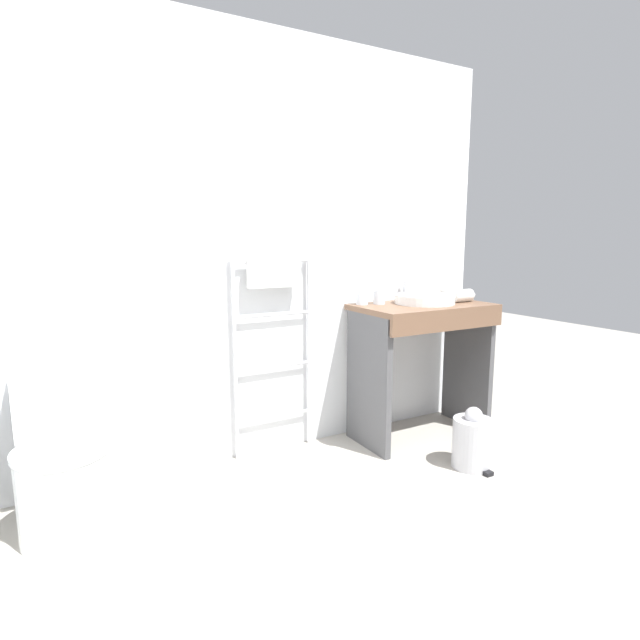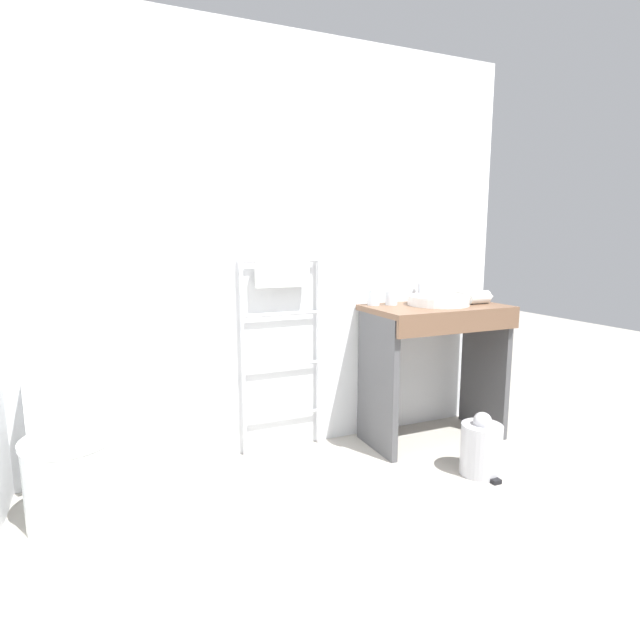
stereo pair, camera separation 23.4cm
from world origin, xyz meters
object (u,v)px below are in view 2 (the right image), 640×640
cup_near_wall (374,298)px  cup_near_edge (391,298)px  sink_basin (438,300)px  toilet (69,454)px  hair_dryer (477,297)px  trash_bin (481,447)px  towel_radiator (282,314)px

cup_near_wall → cup_near_edge: size_ratio=1.09×
sink_basin → cup_near_edge: bearing=155.5°
toilet → cup_near_edge: size_ratio=8.39×
cup_near_edge → hair_dryer: size_ratio=0.42×
cup_near_wall → cup_near_edge: 0.12m
hair_dryer → sink_basin: bearing=171.8°
sink_basin → cup_near_edge: cup_near_edge is taller
toilet → trash_bin: 2.13m
cup_near_wall → trash_bin: 1.09m
sink_basin → cup_near_edge: 0.30m
hair_dryer → trash_bin: hair_dryer is taller
toilet → trash_bin: (2.08, -0.46, -0.15)m
toilet → cup_near_edge: bearing=6.5°
cup_near_edge → trash_bin: size_ratio=0.25×
cup_near_wall → hair_dryer: (0.67, -0.20, -0.01)m
sink_basin → trash_bin: 0.94m
cup_near_edge → sink_basin: bearing=-24.5°
towel_radiator → hair_dryer: bearing=-10.9°
cup_near_wall → hair_dryer: cup_near_wall is taller
cup_near_edge → hair_dryer: (0.55, -0.17, -0.00)m
toilet → towel_radiator: bearing=14.0°
cup_near_wall → hair_dryer: 0.70m
towel_radiator → cup_near_edge: 0.72m
towel_radiator → cup_near_edge: bearing=-6.3°
sink_basin → cup_near_wall: cup_near_wall is taller
towel_radiator → cup_near_wall: bearing=-4.3°
trash_bin → hair_dryer: bearing=54.3°
cup_near_edge → trash_bin: (0.19, -0.67, -0.78)m
cup_near_wall → cup_near_edge: bearing=-16.9°
cup_near_edge → hair_dryer: 0.58m
toilet → trash_bin: size_ratio=2.07×
sink_basin → cup_near_edge: size_ratio=4.38×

